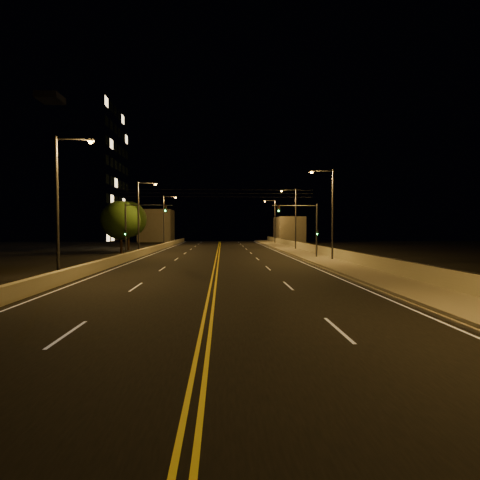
{
  "coord_description": "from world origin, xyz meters",
  "views": [
    {
      "loc": [
        0.55,
        -10.01,
        3.48
      ],
      "look_at": [
        2.0,
        18.0,
        2.5
      ],
      "focal_mm": 26.0,
      "sensor_mm": 36.0,
      "label": 1
    }
  ],
  "objects_px": {
    "streetlight_3": "(274,219)",
    "streetlight_5": "(141,213)",
    "traffic_signal_right": "(308,224)",
    "tree_0": "(121,220)",
    "tree_1": "(128,219)",
    "building_tower": "(52,174)",
    "streetlight_1": "(330,209)",
    "traffic_signal_left": "(135,224)",
    "streetlight_4": "(61,198)",
    "streetlight_2": "(294,215)",
    "streetlight_6": "(165,217)"
  },
  "relations": [
    {
      "from": "traffic_signal_right",
      "to": "tree_0",
      "type": "relative_size",
      "value": 0.85
    },
    {
      "from": "streetlight_6",
      "to": "traffic_signal_right",
      "type": "relative_size",
      "value": 1.54
    },
    {
      "from": "streetlight_3",
      "to": "tree_1",
      "type": "height_order",
      "value": "streetlight_3"
    },
    {
      "from": "streetlight_4",
      "to": "tree_0",
      "type": "height_order",
      "value": "streetlight_4"
    },
    {
      "from": "traffic_signal_right",
      "to": "tree_1",
      "type": "relative_size",
      "value": 0.8
    },
    {
      "from": "streetlight_3",
      "to": "streetlight_6",
      "type": "bearing_deg",
      "value": -158.38
    },
    {
      "from": "streetlight_1",
      "to": "traffic_signal_left",
      "type": "relative_size",
      "value": 1.54
    },
    {
      "from": "traffic_signal_right",
      "to": "tree_0",
      "type": "distance_m",
      "value": 25.69
    },
    {
      "from": "streetlight_6",
      "to": "building_tower",
      "type": "xyz_separation_m",
      "value": [
        -20.8,
        0.97,
        7.9
      ]
    },
    {
      "from": "building_tower",
      "to": "tree_1",
      "type": "height_order",
      "value": "building_tower"
    },
    {
      "from": "building_tower",
      "to": "tree_1",
      "type": "distance_m",
      "value": 21.32
    },
    {
      "from": "traffic_signal_right",
      "to": "streetlight_2",
      "type": "bearing_deg",
      "value": 84.08
    },
    {
      "from": "streetlight_6",
      "to": "tree_0",
      "type": "distance_m",
      "value": 16.66
    },
    {
      "from": "streetlight_5",
      "to": "tree_0",
      "type": "height_order",
      "value": "streetlight_5"
    },
    {
      "from": "streetlight_2",
      "to": "streetlight_3",
      "type": "bearing_deg",
      "value": 90.0
    },
    {
      "from": "streetlight_5",
      "to": "tree_0",
      "type": "relative_size",
      "value": 1.31
    },
    {
      "from": "streetlight_5",
      "to": "traffic_signal_left",
      "type": "bearing_deg",
      "value": -81.41
    },
    {
      "from": "streetlight_4",
      "to": "streetlight_5",
      "type": "xyz_separation_m",
      "value": [
        0.0,
        22.05,
        0.0
      ]
    },
    {
      "from": "traffic_signal_right",
      "to": "tree_1",
      "type": "xyz_separation_m",
      "value": [
        -24.18,
        17.49,
        0.96
      ]
    },
    {
      "from": "streetlight_1",
      "to": "streetlight_4",
      "type": "height_order",
      "value": "same"
    },
    {
      "from": "streetlight_1",
      "to": "streetlight_6",
      "type": "distance_m",
      "value": 36.87
    },
    {
      "from": "streetlight_5",
      "to": "traffic_signal_right",
      "type": "distance_m",
      "value": 21.34
    },
    {
      "from": "streetlight_5",
      "to": "tree_1",
      "type": "bearing_deg",
      "value": 112.94
    },
    {
      "from": "streetlight_6",
      "to": "traffic_signal_left",
      "type": "relative_size",
      "value": 1.54
    },
    {
      "from": "streetlight_5",
      "to": "traffic_signal_left",
      "type": "height_order",
      "value": "streetlight_5"
    },
    {
      "from": "streetlight_2",
      "to": "streetlight_4",
      "type": "height_order",
      "value": "same"
    },
    {
      "from": "streetlight_5",
      "to": "tree_1",
      "type": "height_order",
      "value": "streetlight_5"
    },
    {
      "from": "streetlight_3",
      "to": "traffic_signal_left",
      "type": "height_order",
      "value": "streetlight_3"
    },
    {
      "from": "streetlight_4",
      "to": "traffic_signal_left",
      "type": "relative_size",
      "value": 1.54
    },
    {
      "from": "streetlight_3",
      "to": "streetlight_5",
      "type": "distance_m",
      "value": 35.27
    },
    {
      "from": "streetlight_3",
      "to": "streetlight_1",
      "type": "bearing_deg",
      "value": -90.0
    },
    {
      "from": "streetlight_3",
      "to": "streetlight_4",
      "type": "bearing_deg",
      "value": -113.21
    },
    {
      "from": "traffic_signal_left",
      "to": "tree_1",
      "type": "xyz_separation_m",
      "value": [
        -5.37,
        17.49,
        0.96
      ]
    },
    {
      "from": "streetlight_6",
      "to": "streetlight_1",
      "type": "bearing_deg",
      "value": -54.41
    },
    {
      "from": "building_tower",
      "to": "tree_1",
      "type": "bearing_deg",
      "value": -32.21
    },
    {
      "from": "streetlight_1",
      "to": "streetlight_3",
      "type": "bearing_deg",
      "value": 90.0
    },
    {
      "from": "streetlight_1",
      "to": "building_tower",
      "type": "distance_m",
      "value": 52.97
    },
    {
      "from": "traffic_signal_left",
      "to": "building_tower",
      "type": "distance_m",
      "value": 36.73
    },
    {
      "from": "streetlight_3",
      "to": "streetlight_5",
      "type": "bearing_deg",
      "value": -127.47
    },
    {
      "from": "streetlight_3",
      "to": "building_tower",
      "type": "height_order",
      "value": "building_tower"
    },
    {
      "from": "streetlight_5",
      "to": "streetlight_6",
      "type": "bearing_deg",
      "value": 90.0
    },
    {
      "from": "streetlight_1",
      "to": "streetlight_2",
      "type": "height_order",
      "value": "same"
    },
    {
      "from": "streetlight_2",
      "to": "building_tower",
      "type": "distance_m",
      "value": 44.96
    },
    {
      "from": "streetlight_5",
      "to": "building_tower",
      "type": "bearing_deg",
      "value": 135.47
    },
    {
      "from": "traffic_signal_right",
      "to": "streetlight_4",
      "type": "bearing_deg",
      "value": -143.8
    },
    {
      "from": "streetlight_6",
      "to": "tree_0",
      "type": "xyz_separation_m",
      "value": [
        -3.43,
        -16.28,
        -0.88
      ]
    },
    {
      "from": "streetlight_1",
      "to": "traffic_signal_right",
      "type": "distance_m",
      "value": 3.73
    },
    {
      "from": "streetlight_1",
      "to": "tree_1",
      "type": "height_order",
      "value": "streetlight_1"
    },
    {
      "from": "streetlight_5",
      "to": "streetlight_3",
      "type": "bearing_deg",
      "value": 52.53
    },
    {
      "from": "streetlight_1",
      "to": "building_tower",
      "type": "height_order",
      "value": "building_tower"
    }
  ]
}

